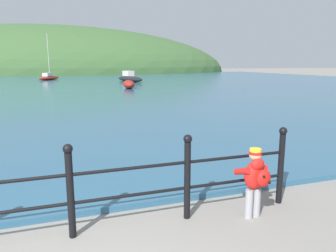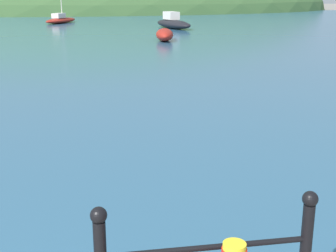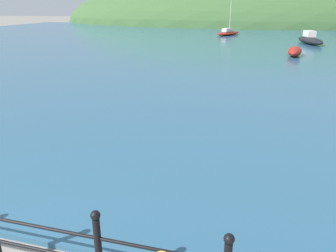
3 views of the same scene
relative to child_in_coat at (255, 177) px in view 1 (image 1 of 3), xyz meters
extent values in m
cube|color=#2D5B7A|center=(-2.79, 30.80, -0.56)|extent=(80.00, 60.00, 0.10)
ellipsoid|color=#3D6033|center=(-2.79, 69.19, -0.61)|extent=(76.41, 42.03, 18.99)
cylinder|color=black|center=(-2.44, 0.30, -0.06)|extent=(0.09, 0.09, 1.10)
sphere|color=black|center=(-2.44, 0.30, 0.54)|extent=(0.12, 0.12, 0.12)
cylinder|color=black|center=(-0.89, 0.30, -0.06)|extent=(0.09, 0.09, 1.10)
sphere|color=black|center=(-0.89, 0.30, 0.54)|extent=(0.12, 0.12, 0.12)
cylinder|color=black|center=(0.66, 0.30, -0.06)|extent=(0.09, 0.09, 1.10)
sphere|color=black|center=(0.66, 0.30, 0.54)|extent=(0.12, 0.12, 0.12)
cylinder|color=black|center=(-2.44, 0.30, 0.21)|extent=(6.22, 0.04, 0.04)
cylinder|color=black|center=(-2.44, 0.30, -0.16)|extent=(6.22, 0.04, 0.04)
cylinder|color=#99999E|center=(-0.07, 0.01, -0.40)|extent=(0.11, 0.11, 0.42)
cylinder|color=#99999E|center=(0.06, 0.02, -0.40)|extent=(0.11, 0.11, 0.42)
ellipsoid|color=red|center=(0.00, 0.02, 0.01)|extent=(0.32, 0.24, 0.40)
ellipsoid|color=red|center=(0.00, -0.04, 0.19)|extent=(0.21, 0.13, 0.18)
cylinder|color=red|center=(-0.15, 0.10, 0.06)|extent=(0.11, 0.32, 0.19)
cylinder|color=red|center=(0.14, 0.12, 0.06)|extent=(0.11, 0.32, 0.19)
sphere|color=tan|center=(0.00, 0.02, 0.31)|extent=(0.17, 0.17, 0.17)
cylinder|color=red|center=(0.00, 0.02, 0.34)|extent=(0.17, 0.17, 0.04)
cylinder|color=yellow|center=(0.00, 0.02, 0.38)|extent=(0.16, 0.16, 0.04)
ellipsoid|color=red|center=(0.01, -0.17, 0.03)|extent=(0.23, 0.15, 0.24)
sphere|color=black|center=(-0.03, -0.24, 0.09)|extent=(0.04, 0.04, 0.04)
sphere|color=black|center=(0.07, -0.24, -0.01)|extent=(0.04, 0.04, 0.04)
ellipsoid|color=maroon|center=(-2.97, 38.13, -0.29)|extent=(3.02, 4.53, 0.43)
cube|color=silver|center=(-3.11, 37.83, 0.12)|extent=(1.13, 1.41, 0.39)
cylinder|color=beige|center=(-2.87, 38.33, 2.38)|extent=(0.07, 0.07, 4.92)
ellipsoid|color=maroon|center=(3.19, 22.32, -0.18)|extent=(1.25, 2.80, 0.65)
ellipsoid|color=black|center=(5.23, 30.85, -0.20)|extent=(2.47, 5.14, 0.60)
cube|color=silver|center=(5.14, 31.21, 0.37)|extent=(1.04, 1.52, 0.54)
camera|label=1|loc=(-2.56, -3.67, 1.56)|focal=35.00mm
camera|label=2|loc=(-0.91, -2.65, 2.02)|focal=50.00mm
camera|label=3|loc=(0.79, -2.59, 2.86)|focal=35.00mm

